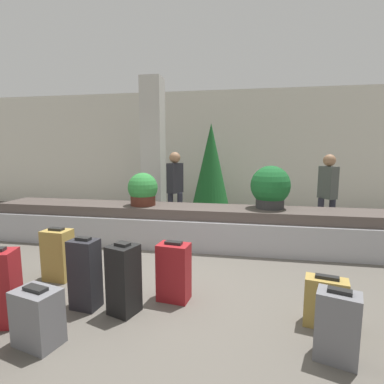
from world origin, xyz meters
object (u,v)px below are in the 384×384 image
(suitcase_8, at_px, (58,255))
(traveler_0, at_px, (175,184))
(suitcase_7, at_px, (85,274))
(potted_plant_0, at_px, (270,188))
(suitcase_4, at_px, (174,272))
(decorated_tree, at_px, (211,169))
(pillar, at_px, (153,151))
(potted_plant_1, at_px, (143,190))
(traveler_1, at_px, (149,178))
(suitcase_5, at_px, (337,326))
(suitcase_2, at_px, (124,279))
(traveler_2, at_px, (328,189))
(suitcase_1, at_px, (38,317))
(suitcase_6, at_px, (325,302))

(suitcase_8, height_order, traveler_0, traveler_0)
(suitcase_7, relative_size, potted_plant_0, 1.08)
(suitcase_4, xyz_separation_m, decorated_tree, (-0.05, 3.78, 0.88))
(decorated_tree, bearing_deg, pillar, -166.11)
(potted_plant_1, xyz_separation_m, traveler_1, (-0.67, 2.37, -0.02))
(suitcase_5, bearing_deg, suitcase_4, 172.62)
(suitcase_2, relative_size, suitcase_5, 1.25)
(traveler_2, bearing_deg, suitcase_5, -43.66)
(potted_plant_0, distance_m, potted_plant_1, 2.17)
(pillar, height_order, potted_plant_1, pillar)
(suitcase_1, xyz_separation_m, decorated_tree, (0.89, 4.73, 0.96))
(traveler_1, bearing_deg, traveler_2, -8.14)
(suitcase_4, height_order, decorated_tree, decorated_tree)
(suitcase_5, bearing_deg, suitcase_6, 104.55)
(traveler_2, bearing_deg, potted_plant_0, -86.43)
(suitcase_1, distance_m, suitcase_8, 1.35)
(pillar, bearing_deg, traveler_0, -43.04)
(suitcase_1, relative_size, suitcase_7, 0.68)
(suitcase_2, distance_m, suitcase_4, 0.56)
(traveler_1, bearing_deg, suitcase_2, -62.08)
(pillar, xyz_separation_m, suitcase_5, (2.80, -4.17, -1.32))
(suitcase_1, relative_size, traveler_0, 0.32)
(suitcase_4, bearing_deg, suitcase_2, -133.54)
(suitcase_2, distance_m, traveler_2, 4.15)
(suitcase_2, relative_size, traveler_0, 0.46)
(suitcase_1, xyz_separation_m, traveler_0, (0.27, 3.82, 0.70))
(suitcase_7, bearing_deg, suitcase_6, 8.97)
(potted_plant_1, height_order, traveler_2, traveler_2)
(pillar, xyz_separation_m, suitcase_7, (0.45, -3.80, -1.23))
(potted_plant_0, relative_size, traveler_1, 0.45)
(traveler_1, bearing_deg, decorated_tree, -3.98)
(potted_plant_0, distance_m, decorated_tree, 2.14)
(suitcase_4, relative_size, suitcase_5, 1.13)
(suitcase_4, bearing_deg, traveler_2, 58.66)
(pillar, distance_m, suitcase_1, 4.64)
(traveler_2, bearing_deg, suitcase_6, -44.96)
(potted_plant_0, bearing_deg, traveler_0, 155.07)
(potted_plant_0, bearing_deg, traveler_2, 35.12)
(traveler_1, relative_size, decorated_tree, 0.71)
(pillar, distance_m, traveler_1, 1.11)
(suitcase_7, bearing_deg, suitcase_5, -2.24)
(suitcase_6, relative_size, potted_plant_1, 0.87)
(suitcase_6, height_order, traveler_0, traveler_0)
(traveler_2, height_order, decorated_tree, decorated_tree)
(suitcase_7, bearing_deg, potted_plant_1, 100.69)
(suitcase_7, relative_size, traveler_0, 0.48)
(suitcase_7, xyz_separation_m, traveler_1, (-0.83, 4.60, 0.56))
(suitcase_5, xyz_separation_m, decorated_tree, (-1.53, 4.48, 0.92))
(potted_plant_1, bearing_deg, suitcase_5, -46.14)
(suitcase_6, bearing_deg, potted_plant_1, 152.56)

